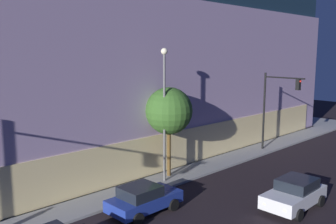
{
  "coord_description": "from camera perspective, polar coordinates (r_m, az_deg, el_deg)",
  "views": [
    {
      "loc": [
        -8.83,
        -11.44,
        8.74
      ],
      "look_at": [
        5.73,
        3.67,
        5.41
      ],
      "focal_mm": 39.34,
      "sensor_mm": 36.0,
      "label": 1
    }
  ],
  "objects": [
    {
      "name": "car_white",
      "position": [
        22.65,
        19.01,
        -11.85
      ],
      "size": [
        4.35,
        2.26,
        1.69
      ],
      "color": "silver",
      "rests_on": "ground"
    },
    {
      "name": "traffic_light_far_corner",
      "position": [
        33.44,
        16.28,
        1.81
      ],
      "size": [
        0.54,
        3.92,
        6.93
      ],
      "color": "black",
      "rests_on": "sidewalk_corner"
    },
    {
      "name": "street_lamp_sidewalk",
      "position": [
        24.31,
        -0.57,
        1.8
      ],
      "size": [
        0.44,
        0.44,
        8.96
      ],
      "color": "#5E5E5E",
      "rests_on": "sidewalk_corner"
    },
    {
      "name": "sidewalk_tree",
      "position": [
        25.54,
        0.15,
        0.15
      ],
      "size": [
        3.3,
        3.3,
        6.32
      ],
      "color": "brown",
      "rests_on": "sidewalk_corner"
    },
    {
      "name": "modern_building",
      "position": [
        39.22,
        -7.84,
        7.17
      ],
      "size": [
        39.06,
        25.51,
        15.19
      ],
      "color": "#4C4C51",
      "rests_on": "ground"
    },
    {
      "name": "car_blue",
      "position": [
        20.93,
        -3.83,
        -13.25
      ],
      "size": [
        4.22,
        2.23,
        1.59
      ],
      "color": "navy",
      "rests_on": "ground"
    }
  ]
}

